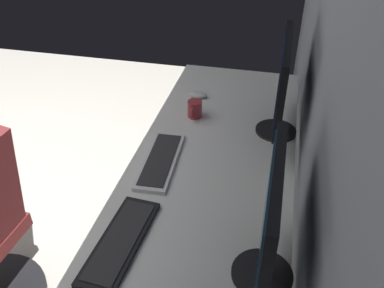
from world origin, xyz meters
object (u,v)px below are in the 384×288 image
keyboard_main (160,161)px  keyboard_spare (120,241)px  monitor_secondary (270,220)px  mouse_main (198,95)px  monitor_primary (282,83)px  coffee_mug (195,109)px

keyboard_main → keyboard_spare: 0.47m
monitor_secondary → mouse_main: size_ratio=4.57×
monitor_primary → keyboard_main: bearing=-52.5°
keyboard_spare → mouse_main: (-1.10, 0.03, 0.01)m
monitor_secondary → keyboard_main: (-0.50, -0.49, -0.24)m
mouse_main → coffee_mug: 0.21m
keyboard_main → monitor_secondary: bearing=44.6°
keyboard_main → monitor_primary: bearing=127.5°
keyboard_spare → mouse_main: 1.10m
monitor_primary → monitor_secondary: 0.86m
monitor_primary → monitor_secondary: bearing=0.4°
monitor_primary → mouse_main: size_ratio=5.33×
monitor_primary → mouse_main: (-0.26, -0.45, -0.25)m
monitor_primary → keyboard_spare: size_ratio=1.30×
keyboard_spare → coffee_mug: coffee_mug is taller
keyboard_main → mouse_main: bearing=177.1°
mouse_main → coffee_mug: (0.21, 0.03, 0.03)m
monitor_secondary → keyboard_main: monitor_secondary is taller
keyboard_spare → monitor_primary: bearing=150.1°
keyboard_main → mouse_main: 0.63m
monitor_secondary → keyboard_main: size_ratio=1.11×
monitor_secondary → keyboard_spare: 0.55m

